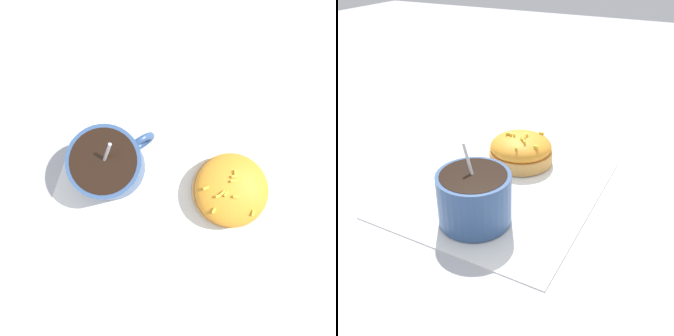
# 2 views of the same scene
# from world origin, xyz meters

# --- Properties ---
(ground_plane) EXTENTS (3.00, 3.00, 0.00)m
(ground_plane) POSITION_xyz_m (0.00, 0.00, 0.00)
(ground_plane) COLOR #B2B2B7
(paper_napkin) EXTENTS (0.31, 0.27, 0.00)m
(paper_napkin) POSITION_xyz_m (0.00, 0.00, 0.00)
(paper_napkin) COLOR white
(paper_napkin) RESTS_ON ground_plane
(coffee_cup) EXTENTS (0.10, 0.11, 0.10)m
(coffee_cup) POSITION_xyz_m (-0.08, -0.00, 0.04)
(coffee_cup) COLOR #335184
(coffee_cup) RESTS_ON paper_napkin
(frosted_pastry) EXTENTS (0.10, 0.10, 0.05)m
(frosted_pastry) POSITION_xyz_m (0.08, 0.01, 0.02)
(frosted_pastry) COLOR #D19347
(frosted_pastry) RESTS_ON paper_napkin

